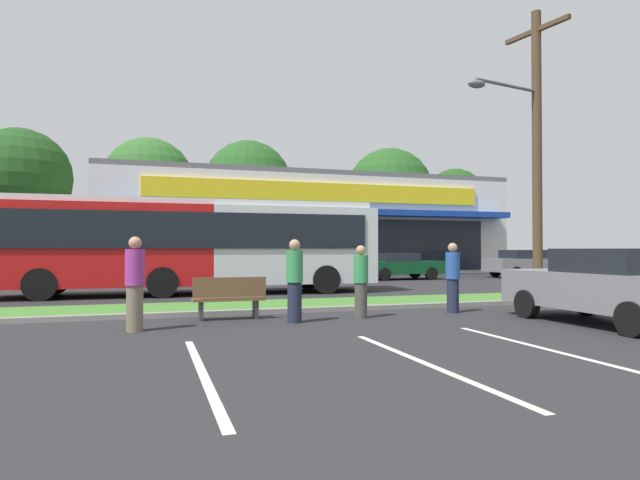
% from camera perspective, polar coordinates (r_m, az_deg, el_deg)
% --- Properties ---
extents(grass_median, '(56.00, 2.20, 0.12)m').
position_cam_1_polar(grass_median, '(15.37, 5.42, -6.60)').
color(grass_median, '#427A2D').
rests_on(grass_median, ground_plane).
extents(curb_lip, '(56.00, 0.24, 0.12)m').
position_cam_1_polar(curb_lip, '(14.26, 7.36, -7.04)').
color(curb_lip, gray).
rests_on(curb_lip, ground_plane).
extents(parking_stripe_0, '(0.12, 4.80, 0.01)m').
position_cam_1_polar(parking_stripe_0, '(7.20, -12.36, -13.53)').
color(parking_stripe_0, silver).
rests_on(parking_stripe_0, ground_plane).
extents(parking_stripe_1, '(0.12, 4.80, 0.01)m').
position_cam_1_polar(parking_stripe_1, '(7.70, 11.16, -12.70)').
color(parking_stripe_1, silver).
rests_on(parking_stripe_1, ground_plane).
extents(parking_stripe_2, '(0.12, 4.80, 0.01)m').
position_cam_1_polar(parking_stripe_2, '(9.28, 23.01, -10.61)').
color(parking_stripe_2, silver).
rests_on(parking_stripe_2, ground_plane).
extents(storefront_building, '(25.63, 15.18, 6.32)m').
position_cam_1_polar(storefront_building, '(38.31, -2.83, 1.42)').
color(storefront_building, silver).
rests_on(storefront_building, ground_plane).
extents(tree_left, '(6.94, 6.94, 10.04)m').
position_cam_1_polar(tree_left, '(43.34, -29.20, 5.77)').
color(tree_left, '#473323').
rests_on(tree_left, ground_plane).
extents(tree_mid_left, '(7.43, 7.43, 10.77)m').
position_cam_1_polar(tree_mid_left, '(46.91, -17.70, 5.78)').
color(tree_mid_left, '#473323').
rests_on(tree_mid_left, ground_plane).
extents(tree_mid, '(6.90, 6.90, 10.19)m').
position_cam_1_polar(tree_mid, '(43.40, -7.62, 5.88)').
color(tree_mid, '#473323').
rests_on(tree_mid, ground_plane).
extents(tree_mid_right, '(5.64, 5.64, 8.67)m').
position_cam_1_polar(tree_mid_right, '(48.46, -0.97, 4.09)').
color(tree_mid_right, '#473323').
rests_on(tree_mid_right, ground_plane).
extents(tree_right, '(8.14, 8.14, 11.16)m').
position_cam_1_polar(tree_right, '(51.86, 7.37, 5.15)').
color(tree_right, '#473323').
rests_on(tree_right, ground_plane).
extents(tree_far_right, '(5.65, 5.65, 9.28)m').
position_cam_1_polar(tree_far_right, '(53.34, 14.10, 4.31)').
color(tree_far_right, '#473323').
rests_on(tree_far_right, ground_plane).
extents(utility_pole, '(3.13, 2.38, 9.13)m').
position_cam_1_polar(utility_pole, '(18.49, 21.68, 9.48)').
color(utility_pole, '#4C3826').
rests_on(utility_pole, ground_plane).
extents(city_bus, '(13.03, 2.84, 3.25)m').
position_cam_1_polar(city_bus, '(19.21, -13.43, -0.35)').
color(city_bus, '#B71414').
rests_on(city_bus, ground_plane).
extents(bus_stop_bench, '(1.60, 0.45, 0.95)m').
position_cam_1_polar(bus_stop_bench, '(12.18, -9.60, -5.98)').
color(bus_stop_bench, brown).
rests_on(bus_stop_bench, ground_plane).
extents(car_0, '(4.20, 2.00, 1.36)m').
position_cam_1_polar(car_0, '(28.09, 8.42, -2.69)').
color(car_0, '#0C3F1E').
rests_on(car_0, ground_plane).
extents(car_2, '(4.53, 1.94, 1.47)m').
position_cam_1_polar(car_2, '(25.52, -26.39, -2.66)').
color(car_2, '#0C3F1E').
rests_on(car_2, ground_plane).
extents(car_3, '(4.62, 1.86, 1.51)m').
position_cam_1_polar(car_3, '(25.32, -13.98, -2.72)').
color(car_3, '#9E998C').
rests_on(car_3, ground_plane).
extents(car_4, '(1.93, 4.53, 1.58)m').
position_cam_1_polar(car_4, '(12.68, 28.19, -4.30)').
color(car_4, slate).
rests_on(car_4, ground_plane).
extents(car_5, '(4.66, 2.01, 1.52)m').
position_cam_1_polar(car_5, '(32.13, 21.03, -2.30)').
color(car_5, slate).
rests_on(car_5, ground_plane).
extents(pedestrian_near_bench, '(0.36, 0.36, 1.78)m').
position_cam_1_polar(pedestrian_near_bench, '(11.54, -2.71, -4.33)').
color(pedestrian_near_bench, '#1E2338').
rests_on(pedestrian_near_bench, ground_plane).
extents(pedestrian_by_pole, '(0.33, 0.33, 1.66)m').
position_cam_1_polar(pedestrian_by_pole, '(12.34, 4.35, -4.40)').
color(pedestrian_by_pole, '#47423D').
rests_on(pedestrian_by_pole, ground_plane).
extents(pedestrian_mid, '(0.35, 0.35, 1.72)m').
position_cam_1_polar(pedestrian_mid, '(13.71, 13.88, -3.88)').
color(pedestrian_mid, '#1E2338').
rests_on(pedestrian_mid, ground_plane).
extents(pedestrian_far, '(0.37, 0.37, 1.81)m').
position_cam_1_polar(pedestrian_far, '(10.91, -19.01, -4.39)').
color(pedestrian_far, '#726651').
rests_on(pedestrian_far, ground_plane).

